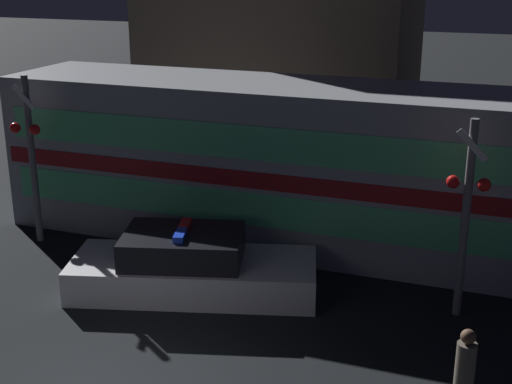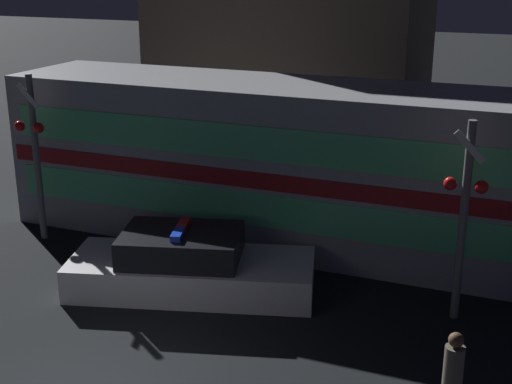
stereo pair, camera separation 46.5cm
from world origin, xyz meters
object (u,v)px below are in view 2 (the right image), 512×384
Objects in this scene: train at (313,167)px; police_car at (189,267)px; pedestrian at (452,384)px; crossing_signal_near at (464,213)px.

train is 3.93m from police_car.
crossing_signal_near reaches higher than pedestrian.
crossing_signal_near is at bearing -34.87° from train.
train is 8.96× the size of pedestrian.
crossing_signal_near reaches higher than train.
police_car is at bearing 153.12° from pedestrian.
pedestrian is 0.43× the size of crossing_signal_near.
police_car is 3.18× the size of pedestrian.
pedestrian is at bearing -42.87° from police_car.
crossing_signal_near is at bearing -6.92° from police_car.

